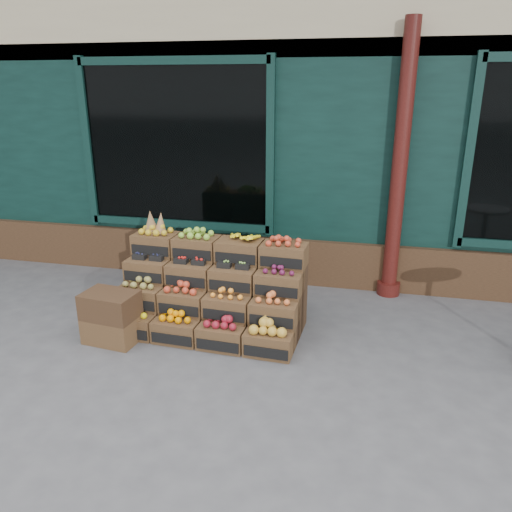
# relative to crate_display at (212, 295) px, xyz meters

# --- Properties ---
(ground) EXTENTS (60.00, 60.00, 0.00)m
(ground) POSITION_rel_crate_display_xyz_m (0.68, -0.70, -0.37)
(ground) COLOR #4C4C4F
(ground) RESTS_ON ground
(shop_facade) EXTENTS (12.00, 6.24, 4.80)m
(shop_facade) POSITION_rel_crate_display_xyz_m (0.69, 4.41, 2.02)
(shop_facade) COLOR black
(shop_facade) RESTS_ON ground
(crate_display) EXTENTS (1.97, 1.02, 1.21)m
(crate_display) POSITION_rel_crate_display_xyz_m (0.00, 0.00, 0.00)
(crate_display) COLOR #50361F
(crate_display) RESTS_ON ground
(spare_crates) EXTENTS (0.57, 0.43, 0.53)m
(spare_crates) POSITION_rel_crate_display_xyz_m (-0.90, -0.54, -0.11)
(spare_crates) COLOR #50361F
(spare_crates) RESTS_ON ground
(shopkeeper) EXTENTS (0.76, 0.54, 1.97)m
(shopkeeper) POSITION_rel_crate_display_xyz_m (-1.33, 2.01, 0.61)
(shopkeeper) COLOR #185422
(shopkeeper) RESTS_ON ground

